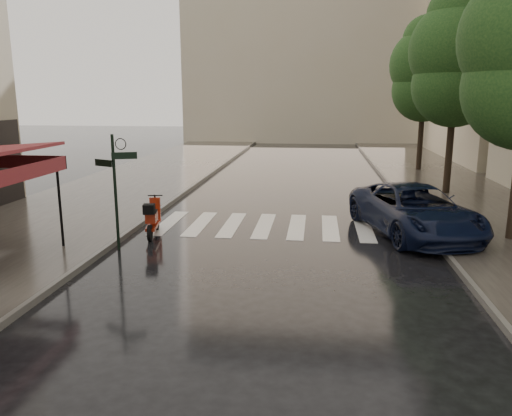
# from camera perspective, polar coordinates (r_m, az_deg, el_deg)

# --- Properties ---
(ground) EXTENTS (120.00, 120.00, 0.00)m
(ground) POSITION_cam_1_polar(r_m,az_deg,el_deg) (11.02, -15.44, -9.39)
(ground) COLOR black
(ground) RESTS_ON ground
(sidewalk_near) EXTENTS (6.00, 60.00, 0.12)m
(sidewalk_near) POSITION_cam_1_polar(r_m,az_deg,el_deg) (23.40, -14.64, 2.37)
(sidewalk_near) COLOR #38332D
(sidewalk_near) RESTS_ON ground
(sidewalk_far) EXTENTS (5.50, 60.00, 0.12)m
(sidewalk_far) POSITION_cam_1_polar(r_m,az_deg,el_deg) (22.64, 22.69, 1.47)
(sidewalk_far) COLOR #38332D
(sidewalk_far) RESTS_ON ground
(curb_near) EXTENTS (0.12, 60.00, 0.16)m
(curb_near) POSITION_cam_1_polar(r_m,az_deg,el_deg) (22.46, -7.38, 2.30)
(curb_near) COLOR #595651
(curb_near) RESTS_ON ground
(curb_far) EXTENTS (0.12, 60.00, 0.16)m
(curb_far) POSITION_cam_1_polar(r_m,az_deg,el_deg) (22.04, 15.68, 1.74)
(curb_far) COLOR #595651
(curb_far) RESTS_ON ground
(crosswalk) EXTENTS (7.85, 3.20, 0.01)m
(crosswalk) POSITION_cam_1_polar(r_m,az_deg,el_deg) (15.97, 2.82, -2.07)
(crosswalk) COLOR silver
(crosswalk) RESTS_ON ground
(signpost) EXTENTS (1.17, 0.29, 3.10)m
(signpost) POSITION_cam_1_polar(r_m,az_deg,el_deg) (13.66, -15.80, 2.81)
(signpost) COLOR black
(signpost) RESTS_ON ground
(backdrop_building) EXTENTS (22.00, 6.00, 20.00)m
(backdrop_building) POSITION_cam_1_polar(r_m,az_deg,el_deg) (47.80, 5.97, 19.66)
(backdrop_building) COLOR #BDAF91
(backdrop_building) RESTS_ON ground
(tree_mid) EXTENTS (3.80, 3.80, 8.34)m
(tree_mid) POSITION_cam_1_polar(r_m,az_deg,el_deg) (22.15, 22.00, 15.72)
(tree_mid) COLOR black
(tree_mid) RESTS_ON sidewalk_far
(tree_far) EXTENTS (3.80, 3.80, 8.16)m
(tree_far) POSITION_cam_1_polar(r_m,az_deg,el_deg) (29.00, 18.78, 14.72)
(tree_far) COLOR black
(tree_far) RESTS_ON sidewalk_far
(scooter) EXTENTS (0.58, 1.69, 1.12)m
(scooter) POSITION_cam_1_polar(r_m,az_deg,el_deg) (15.06, -11.73, -1.21)
(scooter) COLOR black
(scooter) RESTS_ON ground
(parked_car) EXTENTS (3.81, 5.80, 1.48)m
(parked_car) POSITION_cam_1_polar(r_m,az_deg,el_deg) (15.57, 17.66, -0.26)
(parked_car) COLOR black
(parked_car) RESTS_ON ground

